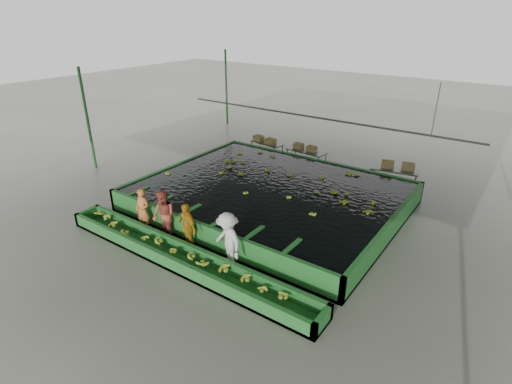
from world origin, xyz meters
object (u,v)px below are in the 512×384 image
Objects in this scene: box_stack_mid at (305,150)px; sorting_trough at (181,258)px; worker_a at (143,210)px; box_stack_right at (397,169)px; worker_c at (187,227)px; worker_d at (228,241)px; flotation_tank at (270,196)px; worker_b at (164,216)px; box_stack_left at (264,142)px; packing_table_right at (393,178)px; packing_table_left at (267,150)px; packing_table_mid at (306,159)px.

sorting_trough is at bearing -84.08° from box_stack_mid.
worker_a is 11.06m from box_stack_right.
worker_c is (2.20, 0.00, 0.03)m from worker_a.
flotation_tank is at bearing 126.17° from worker_d.
worker_b is 1.47× the size of box_stack_mid.
box_stack_left is at bearing 115.39° from worker_b.
worker_a is at bearing -124.51° from packing_table_right.
worker_b reaches higher than worker_c.
worker_b is at bearing -164.44° from worker_c.
packing_table_left is (-4.71, 9.20, -0.51)m from worker_d.
flotation_tank is 5.39× the size of packing_table_left.
sorting_trough is at bearing -84.67° from packing_table_mid.
worker_c is at bearing -113.91° from packing_table_right.
box_stack_mid is at bearing 123.96° from worker_d.
box_stack_mid is at bearing 109.11° from worker_c.
flotation_tank is at bearing -77.83° from box_stack_mid.
worker_a is 0.87× the size of worker_d.
box_stack_left is (-4.81, 9.11, -0.09)m from worker_d.
box_stack_left reaches higher than packing_table_mid.
box_stack_left is (-0.11, -0.09, 0.42)m from packing_table_left.
packing_table_left is at bearing 175.71° from packing_table_mid.
packing_table_left is (-0.78, 9.20, -0.39)m from worker_a.
packing_table_mid is 1.00× the size of packing_table_right.
sorting_trough is at bearing -110.08° from box_stack_right.
flotation_tank reaches higher than packing_table_left.
flotation_tank is 1.00× the size of sorting_trough.
packing_table_left is 2.53m from packing_table_mid.
packing_table_right is at bearing 53.11° from flotation_tank.
packing_table_mid is 1.46× the size of box_stack_right.
packing_table_right reaches higher than flotation_tank.
flotation_tank is 5.10m from sorting_trough.
sorting_trough is 6.15× the size of worker_a.
sorting_trough is 5.38× the size of worker_d.
worker_a is 0.79× the size of packing_table_mid.
box_stack_left is 1.11× the size of box_stack_mid.
box_stack_left is at bearing 91.29° from worker_a.
flotation_tank is 4.87× the size of packing_table_mid.
flotation_tank is at bearing 99.48° from worker_c.
worker_b reaches higher than box_stack_right.
worker_c is 9.04m from box_stack_mid.
worker_b is at bearing -4.28° from worker_a.
packing_table_right is at bearing 73.59° from worker_b.
worker_c reaches higher than flotation_tank.
box_stack_mid is (-2.29, 9.03, 0.00)m from worker_d.
worker_d reaches higher than worker_c.
worker_c is 9.97m from box_stack_right.
worker_a reaches higher than packing_table_mid.
box_stack_right is at bearing 53.00° from flotation_tank.
box_stack_right is at bearing 73.45° from worker_b.
box_stack_right is at bearing -0.07° from box_stack_left.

